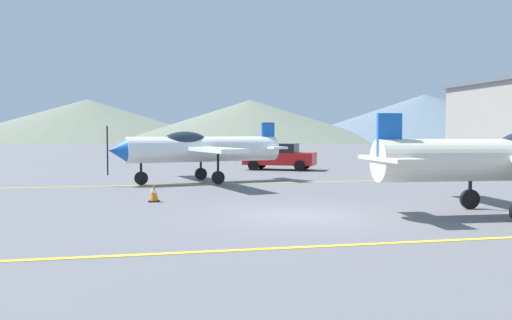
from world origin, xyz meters
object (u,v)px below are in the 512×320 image
Objects in this scene: airplane_near at (512,158)px; car_sedan at (279,156)px; airplane_mid at (198,148)px; traffic_cone_front at (154,193)px.

car_sedan is (-1.99, 18.05, -0.71)m from airplane_near.
airplane_near is at bearing -55.34° from airplane_mid.
car_sedan is at bearing 51.88° from airplane_mid.
airplane_near is at bearing -25.98° from traffic_cone_front.
airplane_near is 1.00× the size of airplane_mid.
airplane_mid reaches higher than car_sedan.
traffic_cone_front is (-9.58, 4.67, -1.26)m from airplane_near.
airplane_mid is at bearing 124.66° from airplane_near.
airplane_mid is 6.71m from traffic_cone_front.
car_sedan is at bearing 60.44° from traffic_cone_front.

